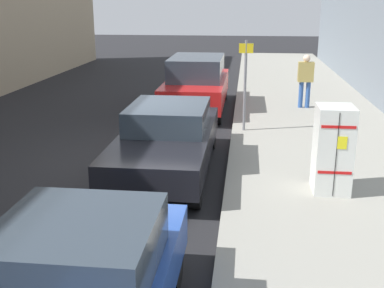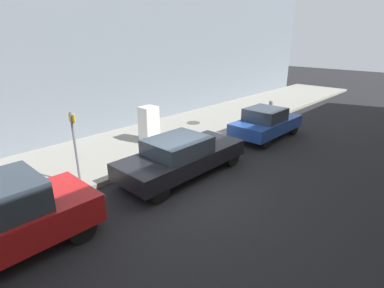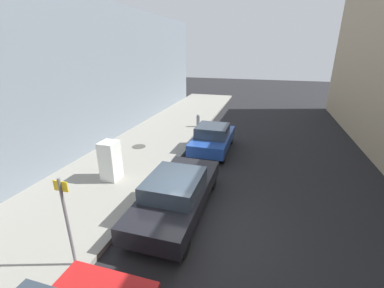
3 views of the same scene
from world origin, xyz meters
name	(u,v)px [view 3 (image 3 of 3)]	position (x,y,z in m)	size (l,w,h in m)	color
ground_plane	(196,225)	(0.00, 0.00, 0.00)	(80.00, 80.00, 0.00)	black
sidewalk_slab	(77,201)	(-4.31, 0.00, 0.08)	(4.53, 44.00, 0.16)	gray
discarded_refrigerator	(110,161)	(-3.94, 1.65, 0.94)	(0.64, 0.70, 1.56)	silver
manhole_cover	(139,147)	(-4.57, 5.15, 0.17)	(0.70, 0.70, 0.02)	#47443F
street_sign_post	(67,219)	(-2.35, -2.41, 1.48)	(0.36, 0.07, 2.34)	slate
fire_hydrant	(198,120)	(-2.53, 9.61, 0.59)	(0.22, 0.22, 0.83)	slate
parked_sedan_dark	(177,193)	(-0.78, 0.48, 0.72)	(1.82, 4.71, 1.39)	black
parked_hatchback_blue	(213,138)	(-0.78, 6.05, 0.72)	(1.75, 3.83, 1.43)	#23479E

